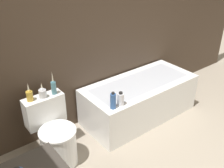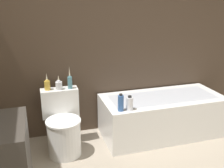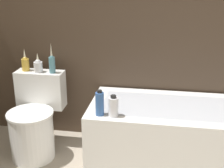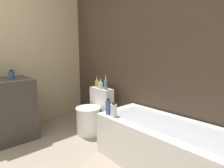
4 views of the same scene
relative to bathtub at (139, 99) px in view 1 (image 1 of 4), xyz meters
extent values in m
cube|color=#423326|center=(-0.75, 0.39, 1.04)|extent=(6.40, 0.06, 2.60)
cube|color=white|center=(0.00, 0.00, 0.00)|extent=(1.53, 0.69, 0.51)
cube|color=#B7BCC6|center=(0.00, 0.00, 0.25)|extent=(1.33, 0.49, 0.01)
cylinder|color=white|center=(-1.27, -0.13, -0.06)|extent=(0.37, 0.37, 0.40)
cylinder|color=white|center=(-1.27, -0.13, 0.15)|extent=(0.39, 0.39, 0.02)
cube|color=white|center=(-1.27, 0.14, 0.27)|extent=(0.42, 0.17, 0.33)
cylinder|color=gold|center=(-1.39, 0.15, 0.49)|extent=(0.07, 0.07, 0.11)
sphere|color=gold|center=(-1.39, 0.15, 0.54)|extent=(0.04, 0.04, 0.04)
cone|color=beige|center=(-1.39, 0.15, 0.59)|extent=(0.02, 0.02, 0.09)
cylinder|color=silver|center=(-1.27, 0.13, 0.48)|extent=(0.08, 0.08, 0.09)
sphere|color=silver|center=(-1.27, 0.13, 0.53)|extent=(0.05, 0.05, 0.05)
cone|color=beige|center=(-1.27, 0.13, 0.57)|extent=(0.03, 0.03, 0.08)
cylinder|color=teal|center=(-1.14, 0.13, 0.51)|extent=(0.05, 0.05, 0.14)
sphere|color=teal|center=(-1.14, 0.13, 0.58)|extent=(0.03, 0.03, 0.03)
cone|color=beige|center=(-1.14, 0.13, 0.64)|extent=(0.02, 0.02, 0.12)
cylinder|color=#335999|center=(-0.64, -0.25, 0.34)|extent=(0.06, 0.06, 0.18)
cylinder|color=black|center=(-0.64, -0.25, 0.44)|extent=(0.04, 0.04, 0.02)
cylinder|color=silver|center=(-0.54, -0.26, 0.33)|extent=(0.08, 0.08, 0.15)
cylinder|color=black|center=(-0.54, -0.26, 0.41)|extent=(0.04, 0.04, 0.02)
camera|label=1|loc=(-2.11, -2.13, 1.86)|focal=42.00mm
camera|label=2|loc=(-1.50, -2.76, 1.44)|focal=42.00mm
camera|label=3|loc=(-0.21, -2.33, 1.27)|focal=50.00mm
camera|label=4|loc=(0.91, -1.60, 0.99)|focal=28.00mm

